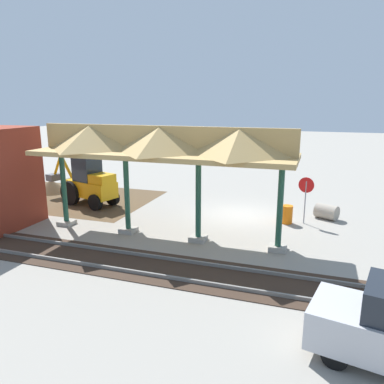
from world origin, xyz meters
TOP-DOWN VIEW (x-y plane):
  - ground_plane at (0.00, 0.00)m, footprint 120.00×120.00m
  - dirt_work_zone at (10.80, -0.09)m, footprint 10.23×7.00m
  - platform_canopy at (2.67, 4.35)m, footprint 11.37×3.20m
  - rail_tracks at (0.00, 7.43)m, footprint 60.00×2.58m
  - stop_sign at (-3.25, 0.41)m, footprint 0.74×0.23m
  - backhoe at (8.83, 0.76)m, footprint 5.36×2.57m
  - dirt_mound at (12.92, -0.98)m, footprint 4.32×4.32m
  - concrete_pipe at (-4.31, -0.73)m, footprint 1.31×1.15m
  - traffic_barrel at (-2.44, 0.65)m, footprint 0.56×0.56m

SIDE VIEW (x-z plane):
  - ground_plane at x=0.00m, z-range 0.00..0.00m
  - dirt_mound at x=12.92m, z-range -0.86..0.86m
  - dirt_work_zone at x=10.80m, z-range 0.00..0.01m
  - rail_tracks at x=0.00m, z-range -0.05..0.10m
  - concrete_pipe at x=-4.31m, z-range 0.00..0.76m
  - traffic_barrel at x=-2.44m, z-range 0.00..0.90m
  - backhoe at x=8.83m, z-range -0.15..2.67m
  - stop_sign at x=-3.25m, z-range 0.51..2.84m
  - platform_canopy at x=2.67m, z-range 1.70..6.60m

